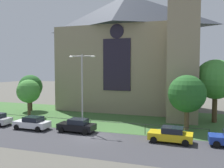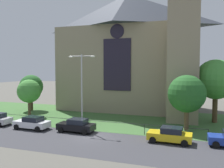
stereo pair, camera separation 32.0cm
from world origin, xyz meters
The scene contains 13 objects.
ground centered at (0.00, 10.00, 0.00)m, with size 160.00×160.00×0.00m, color #56544C.
road_asphalt centered at (0.00, -2.00, 0.00)m, with size 120.00×8.00×0.01m, color #38383D.
grass_verge centered at (0.00, 8.00, 0.00)m, with size 120.00×20.00×0.01m, color #3D6633.
church_building centered at (-0.61, 18.16, 10.27)m, with size 23.20×16.20×26.00m.
iron_railing centered at (-1.38, 2.50, 0.95)m, with size 26.02×0.07×1.13m.
tree_right_near centered at (9.28, 6.08, 4.23)m, with size 4.36×4.36×6.43m.
tree_left_near centered at (-13.12, 6.75, 3.76)m, with size 3.46×3.46×5.52m.
tree_left_far centered at (-16.17, 11.28, 4.04)m, with size 3.95×3.95×6.04m.
tree_right_far centered at (12.66, 11.51, 5.69)m, with size 5.25×5.25×8.35m.
streetlamp_near centered at (-2.34, 2.40, 5.54)m, with size 3.37×0.26×8.79m.
parked_car_white centered at (-7.98, 0.56, 0.74)m, with size 4.21×2.04×1.51m.
parked_car_black centered at (-2.39, 1.08, 0.74)m, with size 4.21×2.04×1.51m.
parked_car_yellow centered at (8.02, 0.53, 0.74)m, with size 4.24×2.10×1.51m.
Camera 2 is at (10.50, -23.72, 7.28)m, focal length 39.84 mm.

